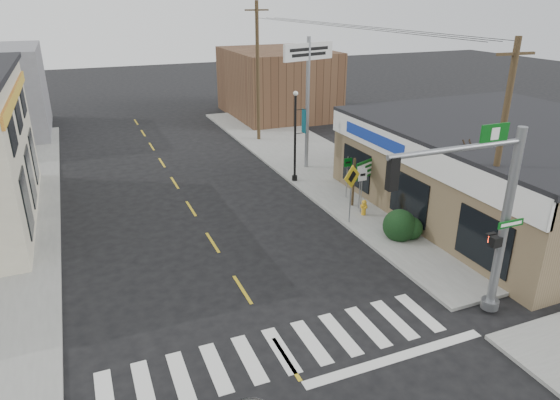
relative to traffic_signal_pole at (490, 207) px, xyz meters
name	(u,v)px	position (x,y,z in m)	size (l,w,h in m)	color
ground	(286,359)	(-6.45, 0.42, -3.90)	(140.00, 140.00, 0.00)	black
sidewalk_right	(341,178)	(2.55, 13.42, -3.84)	(6.00, 38.00, 0.13)	gray
center_line	(213,242)	(-6.45, 8.42, -3.90)	(0.12, 56.00, 0.01)	gold
crosswalk	(281,350)	(-6.45, 0.82, -3.90)	(11.00, 2.20, 0.01)	silver
thrift_store	(514,170)	(8.05, 6.42, -1.90)	(12.00, 14.00, 4.00)	brown
bldg_distant_right	(277,83)	(5.55, 30.42, -1.10)	(8.00, 10.00, 5.60)	brown
traffic_signal_pole	(490,207)	(0.00, 0.00, 0.00)	(5.01, 0.38, 6.34)	slate
guide_sign	(364,174)	(1.57, 9.41, -2.17)	(1.40, 0.13, 2.45)	#473621
fire_hydrant	(364,207)	(0.91, 8.24, -3.37)	(0.24, 0.24, 0.75)	gold
ped_crossing_sign	(351,184)	(-0.15, 7.74, -1.87)	(1.08, 0.08, 2.78)	gray
lamp_post	(296,130)	(-0.09, 13.90, -0.86)	(0.65, 0.51, 5.01)	black
dance_center_sign	(308,72)	(1.51, 15.85, 1.87)	(3.57, 0.22, 7.59)	gray
bare_tree	(482,148)	(3.81, 4.44, 0.23)	(2.54, 2.54, 5.09)	black
shrub_front	(399,226)	(1.05, 5.60, -3.24)	(1.43, 1.43, 1.07)	#1C3D15
shrub_back	(429,217)	(3.03, 6.10, -3.35)	(1.12, 1.12, 0.84)	black
utility_pole_near	(498,159)	(2.39, 2.23, 0.57)	(1.47, 0.22, 8.46)	#4A3B1D
utility_pole_far	(258,71)	(1.05, 22.97, 1.06)	(1.64, 0.25, 9.42)	#473923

